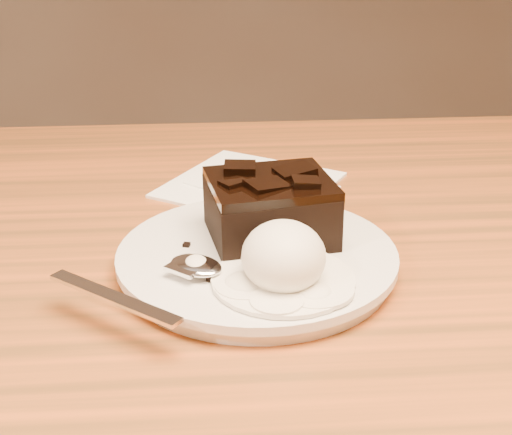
{
  "coord_description": "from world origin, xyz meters",
  "views": [
    {
      "loc": [
        -0.06,
        -0.47,
        1.02
      ],
      "look_at": [
        -0.02,
        0.03,
        0.79
      ],
      "focal_mm": 51.21,
      "sensor_mm": 36.0,
      "label": 1
    }
  ],
  "objects": [
    {
      "name": "melt_puddle",
      "position": [
        -0.01,
        -0.03,
        0.77
      ],
      "size": [
        0.1,
        0.1,
        0.0
      ],
      "primitive_type": "cylinder",
      "color": "white",
      "rests_on": "plate"
    },
    {
      "name": "napkin",
      "position": [
        -0.02,
        0.19,
        0.75
      ],
      "size": [
        0.2,
        0.2,
        0.01
      ],
      "primitive_type": "cube",
      "rotation": [
        0.0,
        0.0,
        -0.57
      ],
      "color": "white",
      "rests_on": "dining_table"
    },
    {
      "name": "spoon",
      "position": [
        -0.07,
        -0.01,
        0.77
      ],
      "size": [
        0.15,
        0.13,
        0.01
      ],
      "primitive_type": null,
      "rotation": [
        0.0,
        0.0,
        0.89
      ],
      "color": "silver",
      "rests_on": "plate"
    },
    {
      "name": "crumb_b",
      "position": [
        -0.08,
        0.03,
        0.77
      ],
      "size": [
        0.01,
        0.01,
        0.0
      ],
      "primitive_type": "cube",
      "rotation": [
        0.0,
        0.0,
        1.28
      ],
      "color": "black",
      "rests_on": "plate"
    },
    {
      "name": "ice_cream_scoop",
      "position": [
        -0.01,
        -0.03,
        0.79
      ],
      "size": [
        0.06,
        0.06,
        0.05
      ],
      "primitive_type": "ellipsoid",
      "color": "white",
      "rests_on": "plate"
    },
    {
      "name": "brownie",
      "position": [
        -0.01,
        0.04,
        0.79
      ],
      "size": [
        0.1,
        0.09,
        0.04
      ],
      "primitive_type": "cube",
      "rotation": [
        0.0,
        0.0,
        0.16
      ],
      "color": "black",
      "rests_on": "plate"
    },
    {
      "name": "crumb_a",
      "position": [
        -0.06,
        -0.03,
        0.77
      ],
      "size": [
        0.01,
        0.01,
        0.0
      ],
      "primitive_type": "cube",
      "rotation": [
        0.0,
        0.0,
        0.85
      ],
      "color": "black",
      "rests_on": "plate"
    },
    {
      "name": "plate",
      "position": [
        -0.02,
        0.02,
        0.76
      ],
      "size": [
        0.21,
        0.21,
        0.02
      ],
      "primitive_type": "cylinder",
      "color": "silver",
      "rests_on": "dining_table"
    }
  ]
}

